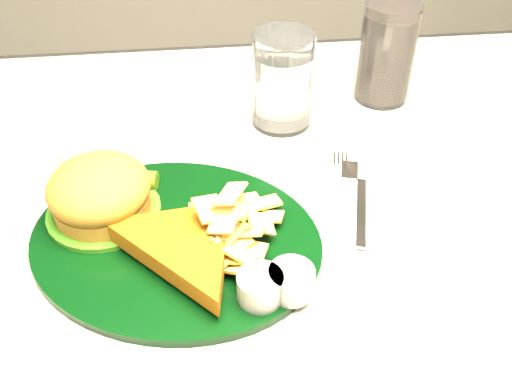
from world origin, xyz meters
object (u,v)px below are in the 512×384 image
(dinner_plate, at_px, (173,219))
(cola_glass, at_px, (387,53))
(fork_napkin, at_px, (359,207))
(water_glass, at_px, (283,80))
(table, at_px, (254,369))

(dinner_plate, bearing_deg, cola_glass, 63.71)
(cola_glass, xyz_separation_m, fork_napkin, (-0.10, -0.25, -0.07))
(cola_glass, bearing_deg, water_glass, -162.51)
(dinner_plate, bearing_deg, table, 60.84)
(dinner_plate, bearing_deg, water_glass, 78.33)
(table, distance_m, dinner_plate, 0.43)
(water_glass, relative_size, fork_napkin, 0.85)
(water_glass, bearing_deg, dinner_plate, -123.23)
(table, distance_m, fork_napkin, 0.40)
(table, distance_m, water_glass, 0.47)
(table, height_order, water_glass, water_glass)
(water_glass, height_order, cola_glass, cola_glass)
(cola_glass, distance_m, fork_napkin, 0.27)
(water_glass, bearing_deg, fork_napkin, -72.64)
(table, height_order, cola_glass, cola_glass)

